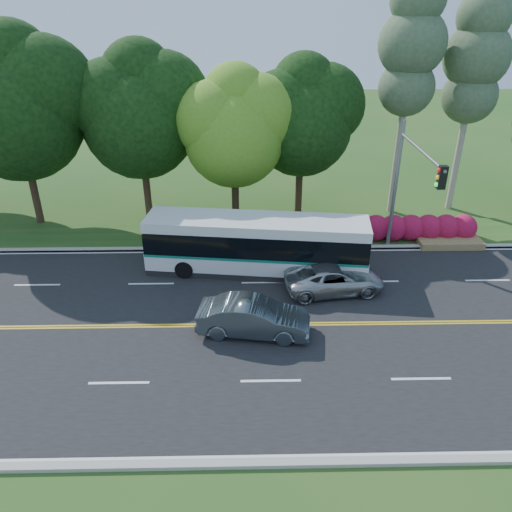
{
  "coord_description": "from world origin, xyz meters",
  "views": [
    {
      "loc": [
        -1.31,
        -17.43,
        12.43
      ],
      "look_at": [
        -0.93,
        2.0,
        2.27
      ],
      "focal_mm": 35.0,
      "sensor_mm": 36.0,
      "label": 1
    }
  ],
  "objects_px": {
    "transit_bus": "(256,246)",
    "suv": "(334,279)",
    "traffic_signal": "(409,178)",
    "sedan": "(254,317)"
  },
  "relations": [
    {
      "from": "traffic_signal",
      "to": "transit_bus",
      "type": "height_order",
      "value": "traffic_signal"
    },
    {
      "from": "sedan",
      "to": "suv",
      "type": "xyz_separation_m",
      "value": [
        3.84,
        3.26,
        -0.11
      ]
    },
    {
      "from": "transit_bus",
      "to": "sedan",
      "type": "relative_size",
      "value": 2.41
    },
    {
      "from": "transit_bus",
      "to": "sedan",
      "type": "distance_m",
      "value": 5.32
    },
    {
      "from": "transit_bus",
      "to": "suv",
      "type": "distance_m",
      "value": 4.22
    },
    {
      "from": "traffic_signal",
      "to": "suv",
      "type": "relative_size",
      "value": 1.51
    },
    {
      "from": "suv",
      "to": "traffic_signal",
      "type": "bearing_deg",
      "value": -61.66
    },
    {
      "from": "traffic_signal",
      "to": "suv",
      "type": "height_order",
      "value": "traffic_signal"
    },
    {
      "from": "traffic_signal",
      "to": "transit_bus",
      "type": "bearing_deg",
      "value": -174.71
    },
    {
      "from": "transit_bus",
      "to": "suv",
      "type": "bearing_deg",
      "value": -22.04
    }
  ]
}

